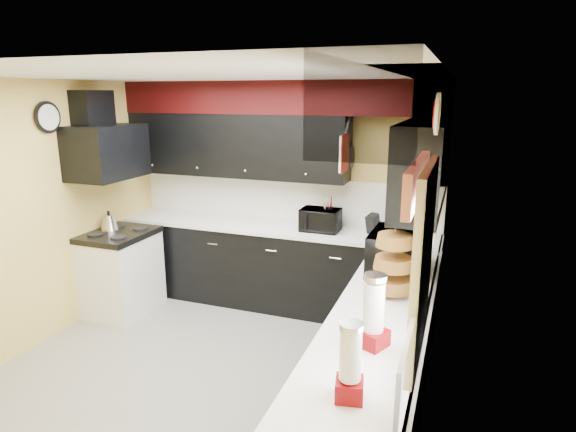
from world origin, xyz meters
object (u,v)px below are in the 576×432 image
at_px(kettle, 109,222).
at_px(microwave, 395,250).
at_px(knife_block, 373,224).
at_px(toaster_oven, 320,220).
at_px(utensil_crock, 327,224).

bearing_deg(kettle, microwave, -3.60).
xyz_separation_m(microwave, knife_block, (-0.36, 0.96, -0.05)).
xyz_separation_m(toaster_oven, utensil_crock, (0.07, 0.03, -0.05)).
height_order(microwave, kettle, microwave).
height_order(knife_block, kettle, knife_block).
bearing_deg(microwave, utensil_crock, 44.06).
relative_size(toaster_oven, kettle, 2.25).
xyz_separation_m(toaster_oven, knife_block, (0.55, 0.08, -0.02)).
bearing_deg(knife_block, utensil_crock, -153.23).
bearing_deg(utensil_crock, microwave, -47.57).
distance_m(microwave, utensil_crock, 1.24).
distance_m(utensil_crock, knife_block, 0.48).
distance_m(toaster_oven, knife_block, 0.56).
relative_size(knife_block, kettle, 1.14).
xyz_separation_m(toaster_oven, microwave, (0.91, -0.88, 0.04)).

